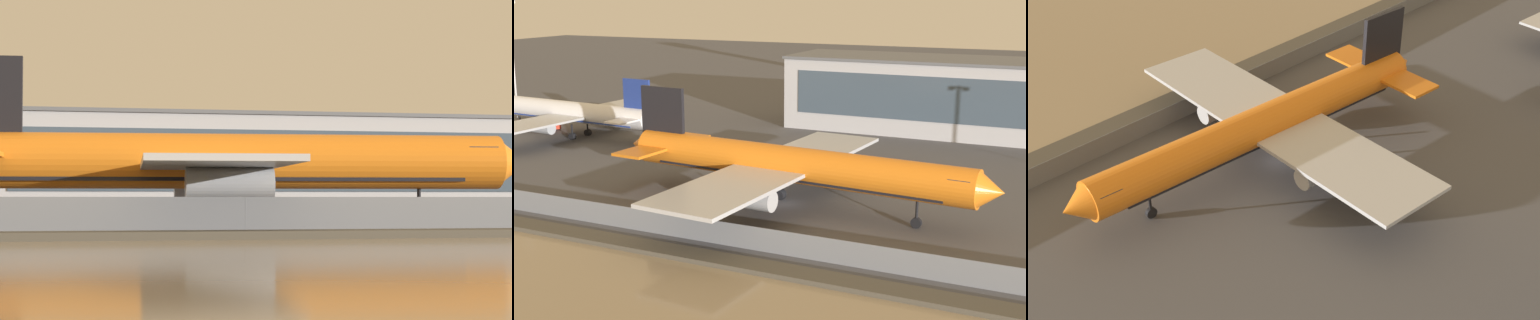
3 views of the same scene
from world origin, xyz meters
The scene contains 5 objects.
ground_plane centered at (0.00, 0.00, 0.00)m, with size 500.00×500.00×0.00m, color #4C4C51.
shoreline_seawall centered at (0.00, -20.50, 0.25)m, with size 320.00×3.00×0.50m.
perimeter_fence centered at (0.00, -16.00, 1.27)m, with size 280.00×0.10×2.54m.
cargo_jet_orange centered at (0.86, -0.76, 5.23)m, with size 50.24×43.61×13.71m.
baggage_tug centered at (-4.78, -12.98, 0.81)m, with size 3.58×2.86×1.80m.
Camera 3 is at (49.87, 49.96, 48.13)m, focal length 50.00 mm.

